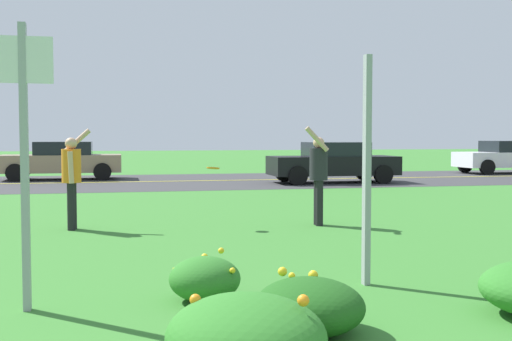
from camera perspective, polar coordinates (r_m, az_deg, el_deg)
ground_plane at (r=12.62m, az=-10.98°, el=-4.60°), size 120.00×120.00×0.00m
highway_strip at (r=23.66m, az=-11.67°, el=-1.01°), size 120.00×8.53×0.01m
highway_center_stripe at (r=23.66m, az=-11.67°, el=-1.00°), size 120.00×0.16×0.00m
daylily_clump_mid_center at (r=4.63m, az=-0.90°, el=-14.52°), size 1.13×1.23×0.60m
daylily_clump_front_left at (r=6.63m, az=-4.58°, el=-9.57°), size 0.73×0.76×0.50m
daylily_clump_mid_right at (r=5.59m, az=4.79°, el=-11.91°), size 0.94×1.01×0.52m
sign_post_near_path at (r=6.47m, az=-19.94°, el=2.71°), size 0.56×0.10×2.75m
sign_post_by_roadside at (r=7.28m, az=9.83°, el=-0.01°), size 0.07×0.10×2.58m
person_thrower_orange_shirt at (r=11.88m, az=-16.08°, el=-0.33°), size 0.51×0.50×1.81m
person_catcher_dark_shirt at (r=12.04m, az=5.57°, el=-0.15°), size 0.49×0.50×1.86m
frisbee_orange at (r=11.71m, az=-3.84°, el=0.22°), size 0.24×0.24×0.07m
car_white_leftmost at (r=30.77m, az=21.49°, el=1.15°), size 4.50×2.00×1.45m
car_black_center_left at (r=23.00m, az=6.90°, el=0.75°), size 4.50×2.00×1.45m
car_tan_center_right at (r=25.62m, az=-16.90°, el=0.88°), size 4.50×2.00×1.45m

